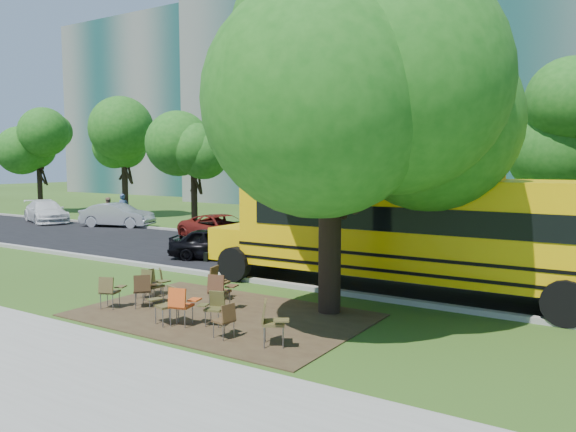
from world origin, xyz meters
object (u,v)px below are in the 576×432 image
Objects in this scene: main_tree at (331,75)px; bg_car_silver at (117,215)px; chair_2 at (143,287)px; pedestrian_a at (123,209)px; chair_7 at (271,319)px; chair_9 at (157,279)px; chair_4 at (181,302)px; chair_10 at (218,279)px; chair_6 at (226,317)px; chair_8 at (147,281)px; chair_11 at (220,288)px; pedestrian_b at (108,211)px; school_bus at (441,229)px; chair_3 at (167,301)px; bg_car_white at (46,212)px; bg_car_red at (222,229)px; chair_5 at (214,305)px; black_car at (217,244)px; chair_0 at (110,289)px; chair_1 at (152,283)px.

bg_car_silver is at bearing 153.14° from main_tree.
chair_2 is 20.72m from pedestrian_a.
chair_7 reaches higher than chair_9.
pedestrian_a reaches higher than chair_4.
chair_10 reaches higher than chair_2.
chair_6 is 4.30m from chair_8.
main_tree is 5.93m from chair_11.
chair_9 is 19.56m from pedestrian_b.
school_bus is 14.72× the size of chair_10.
chair_9 is (-4.99, -1.00, -5.37)m from main_tree.
chair_3 is at bearing 169.79° from chair_4.
chair_4 is at bearing -66.08° from chair_2.
bg_car_white is 14.74m from bg_car_red.
school_bus is at bearing -96.95° from pedestrian_a.
bg_car_silver is at bearing -52.03° from chair_5.
chair_11 is at bearing -161.79° from black_car.
chair_6 is at bearing 47.38° from pedestrian_b.
chair_3 is 2.53m from chair_10.
bg_car_white is at bearing 166.64° from school_bus.
chair_11 is (2.49, 0.10, 0.07)m from chair_8.
chair_4 is at bearing -123.37° from chair_7.
chair_0 is at bearing 41.81° from pedestrian_b.
chair_0 is (-4.89, -2.75, -5.31)m from main_tree.
pedestrian_a is (-17.46, 13.99, 0.35)m from chair_3.
black_car is (-7.48, 7.31, 0.02)m from chair_7.
school_bus is 6.43m from chair_7.
chair_1 is 1.05× the size of chair_3.
chair_5 reaches higher than chair_6.
black_car is (-2.90, 6.18, 0.03)m from chair_1.
pedestrian_b is (-16.50, 12.28, 0.22)m from chair_1.
chair_0 is 0.18× the size of bg_car_white.
chair_3 is 1.12× the size of chair_5.
chair_3 is at bearing -169.89° from black_car.
chair_7 is 0.23× the size of bg_car_silver.
pedestrian_a is (4.43, 2.22, 0.23)m from bg_car_white.
chair_5 is at bearing -8.15° from chair_1.
pedestrian_a is at bearing 145.70° from chair_1.
chair_3 is at bearing -96.48° from bg_car_white.
chair_4 is 22.68m from pedestrian_a.
chair_0 is at bearing 132.32° from chair_9.
chair_5 is 3.31m from chair_8.
chair_3 is 0.50× the size of pedestrian_a.
bg_car_silver is 1.80m from pedestrian_a.
main_tree is 9.74× the size of chair_7.
chair_8 reaches higher than chair_5.
pedestrian_b reaches higher than chair_4.
chair_7 is at bearing -102.83° from chair_8.
pedestrian_a reaches higher than chair_10.
chair_0 is at bearing -98.71° from bg_car_white.
bg_car_red is at bearing 72.28° from chair_2.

